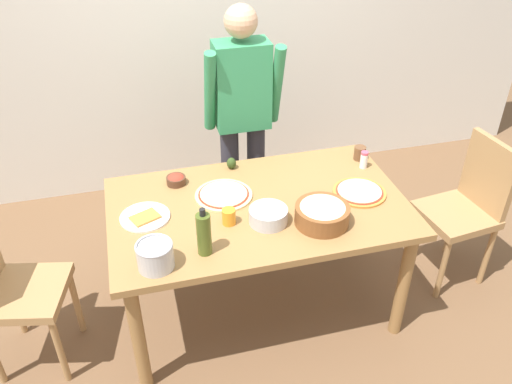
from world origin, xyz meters
TOP-DOWN VIEW (x-y plane):
  - ground at (0.00, 0.00)m, footprint 8.00×8.00m
  - wall_back at (0.00, 1.60)m, footprint 5.60×0.10m
  - dining_table at (0.00, 0.00)m, footprint 1.60×0.96m
  - person_cook at (0.10, 0.76)m, footprint 0.49×0.25m
  - chair_wooden_left at (-1.32, -0.04)m, footprint 0.48×0.48m
  - chair_wooden_right at (1.32, -0.02)m, footprint 0.44×0.44m
  - pizza_raw_on_board at (-0.16, 0.13)m, footprint 0.32×0.32m
  - pizza_cooked_on_tray at (0.57, -0.04)m, footprint 0.30×0.30m
  - plate_with_slice at (-0.60, 0.03)m, footprint 0.26×0.26m
  - popcorn_bowl at (0.27, -0.24)m, footprint 0.28×0.28m
  - mixing_bowl_steel at (0.01, -0.16)m, footprint 0.20×0.20m
  - small_sauce_bowl at (-0.40, 0.32)m, footprint 0.11×0.11m
  - olive_oil_bottle at (-0.35, -0.31)m, footprint 0.07×0.07m
  - steel_pot at (-0.58, -0.35)m, footprint 0.17×0.17m
  - cup_orange at (-0.19, -0.12)m, footprint 0.07×0.07m
  - cup_small_brown at (0.72, 0.31)m, footprint 0.07×0.07m
  - salt_shaker at (0.71, 0.21)m, footprint 0.04×0.04m
  - avocado at (-0.06, 0.40)m, footprint 0.06×0.06m

SIDE VIEW (x-z plane):
  - ground at x=0.00m, z-range 0.00..0.00m
  - chair_wooden_left at x=-1.32m, z-range 0.07..1.02m
  - chair_wooden_right at x=1.32m, z-range 0.07..1.02m
  - dining_table at x=0.00m, z-range 0.29..1.05m
  - plate_with_slice at x=-0.60m, z-range 0.76..0.78m
  - pizza_raw_on_board at x=-0.16m, z-range 0.76..0.78m
  - pizza_cooked_on_tray at x=0.57m, z-range 0.76..0.78m
  - small_sauce_bowl at x=-0.40m, z-range 0.76..0.82m
  - avocado at x=-0.06m, z-range 0.76..0.83m
  - mixing_bowl_steel at x=0.01m, z-range 0.76..0.84m
  - cup_orange at x=-0.19m, z-range 0.76..0.84m
  - cup_small_brown at x=0.72m, z-range 0.76..0.84m
  - salt_shaker at x=0.71m, z-range 0.76..0.87m
  - popcorn_bowl at x=0.27m, z-range 0.76..0.88m
  - steel_pot at x=-0.58m, z-range 0.76..0.89m
  - olive_oil_bottle at x=-0.35m, z-range 0.75..1.00m
  - person_cook at x=0.10m, z-range 0.13..1.75m
  - wall_back at x=0.00m, z-range 0.00..2.60m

